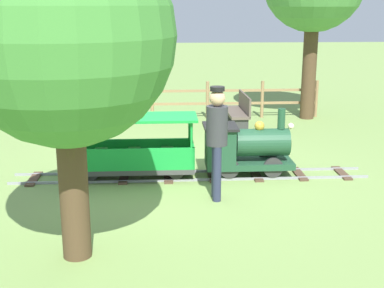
# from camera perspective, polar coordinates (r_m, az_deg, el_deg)

# --- Properties ---
(ground_plane) EXTENTS (60.00, 60.00, 0.00)m
(ground_plane) POSITION_cam_1_polar(r_m,az_deg,el_deg) (8.48, -1.99, -3.62)
(ground_plane) COLOR #75934C
(track) EXTENTS (0.67, 5.70, 0.04)m
(track) POSITION_cam_1_polar(r_m,az_deg,el_deg) (8.49, -0.17, -3.48)
(track) COLOR gray
(track) RESTS_ON ground_plane
(locomotive) EXTENTS (0.63, 1.45, 1.07)m
(locomotive) POSITION_cam_1_polar(r_m,az_deg,el_deg) (8.44, 5.75, -0.32)
(locomotive) COLOR #1E472D
(locomotive) RESTS_ON ground_plane
(passenger_car) EXTENTS (0.73, 2.00, 0.97)m
(passenger_car) POSITION_cam_1_polar(r_m,az_deg,el_deg) (8.37, -6.34, -0.92)
(passenger_car) COLOR #3F3F3F
(passenger_car) RESTS_ON ground_plane
(conductor_person) EXTENTS (0.30, 0.30, 1.62)m
(conductor_person) POSITION_cam_1_polar(r_m,az_deg,el_deg) (7.30, 2.71, 1.09)
(conductor_person) COLOR #282D47
(conductor_person) RESTS_ON ground_plane
(park_bench) EXTENTS (1.31, 0.43, 0.82)m
(park_bench) POSITION_cam_1_polar(r_m,az_deg,el_deg) (11.48, 5.08, 3.43)
(park_bench) COLOR brown
(park_bench) RESTS_ON ground_plane
(oak_tree_far) EXTENTS (2.25, 2.25, 3.52)m
(oak_tree_far) POSITION_cam_1_polar(r_m,az_deg,el_deg) (5.47, -13.70, 11.13)
(oak_tree_far) COLOR #4C3823
(oak_tree_far) RESTS_ON ground_plane
(fence_section) EXTENTS (0.08, 6.78, 0.90)m
(fence_section) POSITION_cam_1_polar(r_m,az_deg,el_deg) (12.71, -1.32, 4.92)
(fence_section) COLOR #93754C
(fence_section) RESTS_ON ground_plane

